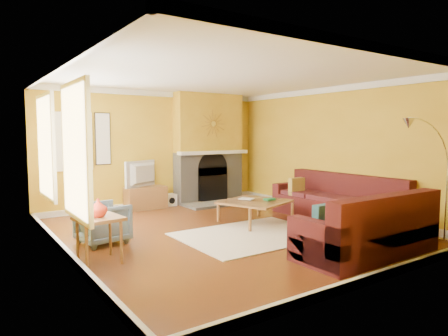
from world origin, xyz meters
TOP-DOWN VIEW (x-y plane):
  - floor at (0.00, 0.00)m, footprint 5.50×6.00m
  - ceiling at (0.00, 0.00)m, footprint 5.50×6.00m
  - wall_back at (0.00, 3.01)m, footprint 5.50×0.02m
  - wall_front at (0.00, -3.01)m, footprint 5.50×0.02m
  - wall_left at (-2.76, 0.00)m, footprint 0.02×6.00m
  - wall_right at (2.76, 0.00)m, footprint 0.02×6.00m
  - baseboard at (0.00, 0.00)m, footprint 5.50×6.00m
  - crown_molding at (0.00, 0.00)m, footprint 5.50×6.00m
  - window_left_near at (-2.72, 1.30)m, footprint 0.06×1.22m
  - window_left_far at (-2.72, -0.60)m, footprint 0.06×1.22m
  - window_back at (-1.90, 2.96)m, footprint 0.82×0.06m
  - wall_art at (-1.25, 2.97)m, footprint 0.34×0.04m
  - fireplace at (1.35, 2.80)m, footprint 1.80×0.40m
  - mantel at (1.35, 2.56)m, footprint 1.92×0.22m
  - hearth at (1.35, 2.25)m, footprint 1.80×0.70m
  - sunburst at (1.35, 2.57)m, footprint 0.70×0.04m
  - rug at (0.17, -0.50)m, footprint 2.40×1.80m
  - sectional_sofa at (1.24, -0.88)m, footprint 3.02×3.64m
  - coffee_table at (0.77, 0.20)m, footprint 1.44×1.44m
  - media_console at (-0.38, 2.75)m, footprint 0.92×0.42m
  - tv at (-0.38, 2.75)m, footprint 0.99×0.57m
  - subwoofer at (0.25, 2.81)m, footprint 0.28×0.28m
  - armchair at (-2.07, 0.45)m, footprint 0.80×0.78m
  - side_table at (-2.40, -0.46)m, footprint 0.62×0.62m
  - vase at (-2.40, -0.46)m, footprint 0.28×0.28m
  - book at (0.60, 0.32)m, footprint 0.30×0.33m
  - arc_lamp at (1.98, -2.50)m, footprint 1.24×0.36m

SIDE VIEW (x-z plane):
  - floor at x=0.00m, z-range -0.02..0.00m
  - rug at x=0.17m, z-range 0.00..0.02m
  - hearth at x=1.35m, z-range 0.00..0.06m
  - baseboard at x=0.00m, z-range 0.00..0.12m
  - subwoofer at x=0.25m, z-range 0.00..0.28m
  - coffee_table at x=0.77m, z-range 0.00..0.44m
  - media_console at x=-0.38m, z-range 0.00..0.51m
  - side_table at x=-2.40m, z-range 0.00..0.61m
  - armchair at x=-2.07m, z-range 0.00..0.64m
  - sectional_sofa at x=1.24m, z-range 0.00..0.90m
  - book at x=0.60m, z-range 0.44..0.47m
  - vase at x=-2.40m, z-range 0.61..0.86m
  - tv at x=-0.38m, z-range 0.51..1.10m
  - arc_lamp at x=1.98m, z-range 0.00..1.93m
  - mantel at x=1.35m, z-range 1.21..1.29m
  - wall_back at x=0.00m, z-range 0.00..2.70m
  - wall_front at x=0.00m, z-range 0.00..2.70m
  - wall_left at x=-2.76m, z-range 0.00..2.70m
  - wall_right at x=2.76m, z-range 0.00..2.70m
  - fireplace at x=1.35m, z-range 0.00..2.70m
  - window_left_near at x=-2.72m, z-range 0.64..2.36m
  - window_left_far at x=-2.72m, z-range 0.64..2.36m
  - window_back at x=-1.90m, z-range 0.94..2.16m
  - wall_art at x=-1.25m, z-range 1.03..2.17m
  - sunburst at x=1.35m, z-range 1.60..2.30m
  - crown_molding at x=0.00m, z-range 2.58..2.70m
  - ceiling at x=0.00m, z-range 2.70..2.72m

